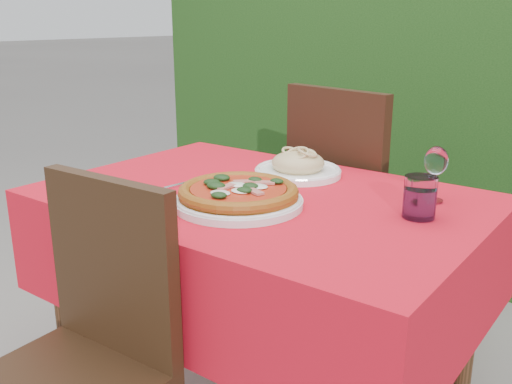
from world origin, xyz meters
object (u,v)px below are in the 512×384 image
Objects in this scene: pizza_plate at (238,195)px; chair_near at (85,343)px; wine_glass at (436,163)px; chair_far at (351,197)px; pasta_plate at (298,167)px; water_glass at (420,199)px; fork at (185,183)px.

chair_near is at bearing -102.48° from pizza_plate.
wine_glass is (0.51, 0.81, 0.35)m from chair_near.
chair_far reaches higher than pizza_plate.
pasta_plate is (0.06, 0.82, 0.27)m from chair_near.
pizza_plate is at bearing -83.49° from pasta_plate.
water_glass is 0.53× the size of fork.
pizza_plate is 1.98× the size of fork.
pasta_plate is at bearing 61.90° from fork.
chair_near is 2.19× the size of pizza_plate.
wine_glass is 0.74m from fork.
chair_far is 3.57× the size of pasta_plate.
chair_near is 0.89m from water_glass.
wine_glass is at bearing 31.60° from fork.
chair_far reaches higher than pasta_plate.
chair_near is 0.89× the size of chair_far.
chair_near is 3.17× the size of pasta_plate.
chair_far is 0.67m from wine_glass.
chair_far reaches higher than wine_glass.
fork is (-0.67, -0.29, -0.11)m from wine_glass.
wine_glass is (0.41, 0.35, 0.08)m from pizza_plate.
chair_near is 5.63× the size of wine_glass.
pasta_plate is (0.00, -0.39, 0.20)m from chair_far.
pasta_plate is at bearing 178.73° from wine_glass.
water_glass is at bearing 141.98° from chair_far.
chair_near reaches higher than fork.
wine_glass is at bearing 40.62° from pizza_plate.
wine_glass is at bearing 149.97° from chair_far.
water_glass reaches higher than fork.
wine_glass reaches higher than water_glass.
water_glass is 0.16m from wine_glass.
fork is at bearing -156.80° from wine_glass.
chair_far is at bearing 90.39° from pasta_plate.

